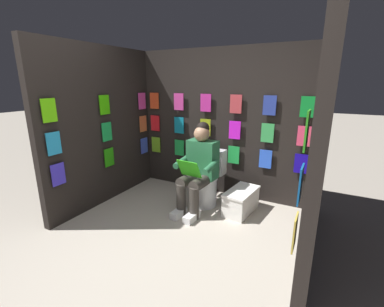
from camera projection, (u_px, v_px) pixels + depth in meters
ground_plane at (140, 267)px, 2.48m from camera, size 30.00×30.00×0.00m
display_wall_back at (222, 124)px, 3.93m from camera, size 2.78×0.14×2.18m
display_wall_left at (321, 150)px, 2.41m from camera, size 0.14×1.99×2.18m
display_wall_right at (102, 127)px, 3.66m from camera, size 0.14×1.99×2.18m
toilet at (206, 181)px, 3.72m from camera, size 0.42×0.57×0.77m
person_reading at (198, 167)px, 3.46m from camera, size 0.55×0.70×1.19m
comic_longbox_near at (241, 201)px, 3.48m from camera, size 0.37×0.62×0.32m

